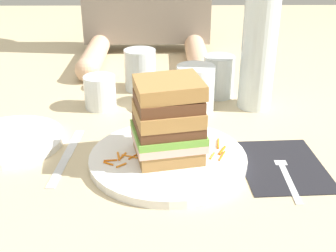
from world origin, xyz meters
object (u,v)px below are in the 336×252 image
(knife, at_px, (66,158))
(side_plate, at_px, (10,141))
(main_plate, at_px, (168,159))
(juice_glass, at_px, (196,91))
(empty_tumbler_2, at_px, (100,92))
(napkin_dark, at_px, (282,165))
(empty_tumbler_1, at_px, (219,76))
(sandwich, at_px, (168,120))
(water_bottle, at_px, (259,47))
(fork, at_px, (286,170))
(empty_tumbler_0, at_px, (140,70))

(knife, height_order, side_plate, side_plate)
(main_plate, height_order, juice_glass, juice_glass)
(empty_tumbler_2, distance_m, side_plate, 0.23)
(napkin_dark, distance_m, empty_tumbler_1, 0.33)
(sandwich, bearing_deg, water_bottle, 51.19)
(side_plate, bearing_deg, empty_tumbler_2, 48.89)
(knife, distance_m, empty_tumbler_1, 0.42)
(fork, distance_m, side_plate, 0.49)
(side_plate, bearing_deg, water_bottle, 19.30)
(knife, xyz_separation_m, water_bottle, (0.37, 0.23, 0.13))
(empty_tumbler_2, bearing_deg, empty_tumbler_1, 13.78)
(knife, bearing_deg, water_bottle, 31.31)
(water_bottle, xyz_separation_m, empty_tumbler_1, (-0.07, 0.06, -0.09))
(water_bottle, height_order, empty_tumbler_1, water_bottle)
(empty_tumbler_1, bearing_deg, fork, -78.33)
(napkin_dark, distance_m, empty_tumbler_2, 0.42)
(empty_tumbler_0, relative_size, empty_tumbler_2, 1.37)
(juice_glass, bearing_deg, napkin_dark, -61.71)
(empty_tumbler_0, height_order, empty_tumbler_2, empty_tumbler_0)
(juice_glass, distance_m, empty_tumbler_2, 0.21)
(main_plate, height_order, empty_tumbler_2, empty_tumbler_2)
(juice_glass, xyz_separation_m, empty_tumbler_1, (0.06, 0.08, 0.01))
(main_plate, bearing_deg, empty_tumbler_0, 100.01)
(water_bottle, xyz_separation_m, empty_tumbler_0, (-0.26, 0.11, -0.09))
(knife, bearing_deg, main_plate, -5.02)
(main_plate, distance_m, napkin_dark, 0.19)
(empty_tumbler_0, distance_m, side_plate, 0.37)
(napkin_dark, xyz_separation_m, empty_tumbler_0, (-0.25, 0.37, 0.05))
(juice_glass, bearing_deg, main_plate, -105.27)
(water_bottle, relative_size, empty_tumbler_0, 3.01)
(water_bottle, xyz_separation_m, side_plate, (-0.48, -0.17, -0.13))
(empty_tumbler_0, xyz_separation_m, empty_tumbler_1, (0.18, -0.05, -0.00))
(knife, xyz_separation_m, side_plate, (-0.11, 0.06, 0.00))
(fork, bearing_deg, empty_tumbler_1, 101.67)
(empty_tumbler_0, bearing_deg, side_plate, -129.26)
(sandwich, relative_size, juice_glass, 1.38)
(knife, bearing_deg, juice_glass, 41.43)
(sandwich, bearing_deg, napkin_dark, -4.49)
(knife, distance_m, empty_tumbler_0, 0.36)
(main_plate, relative_size, empty_tumbler_0, 2.72)
(empty_tumbler_1, xyz_separation_m, empty_tumbler_2, (-0.27, -0.07, -0.01))
(empty_tumbler_0, bearing_deg, knife, -108.88)
(napkin_dark, xyz_separation_m, fork, (-0.00, -0.02, 0.00))
(knife, bearing_deg, sandwich, -4.71)
(main_plate, distance_m, fork, 0.19)
(main_plate, bearing_deg, side_plate, 166.32)
(empty_tumbler_2, xyz_separation_m, side_plate, (-0.15, -0.17, -0.03))
(knife, relative_size, juice_glass, 2.05)
(sandwich, distance_m, fork, 0.21)
(napkin_dark, distance_m, empty_tumbler_0, 0.45)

